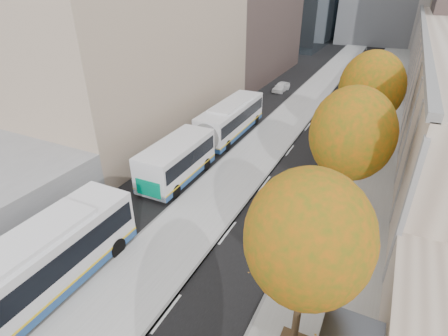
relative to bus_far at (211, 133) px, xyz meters
The scene contains 7 objects.
bus_platform 8.82m from the bus_far, 65.60° to the left, with size 4.25×150.00×0.15m, color #A3A3A3.
sidewalk 14.12m from the bus_far, 34.35° to the left, with size 4.75×150.00×0.08m, color gray.
tree_c 18.28m from the bus_far, 51.83° to the right, with size 4.20×4.20×7.28m.
tree_d 12.79m from the bus_far, 24.64° to the right, with size 4.40×4.40×7.60m.
tree_e 12.45m from the bus_far, 19.51° to the left, with size 4.60×4.60×7.92m.
bus_far is the anchor object (origin of this frame).
distant_car 19.52m from the bus_far, 91.04° to the left, with size 1.38×3.42×1.17m, color silver.
Camera 1 is at (5.03, 3.97, 12.55)m, focal length 28.00 mm.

